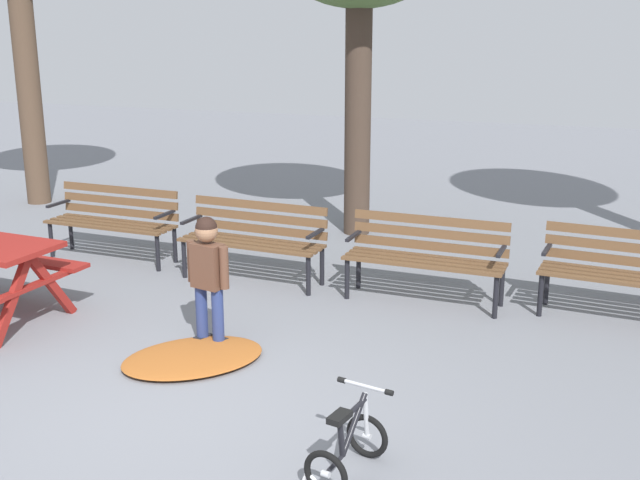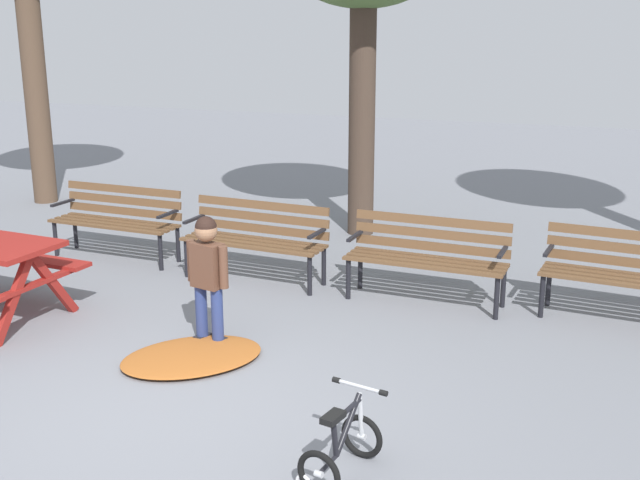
% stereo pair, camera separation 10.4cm
% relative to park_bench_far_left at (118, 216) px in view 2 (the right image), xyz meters
% --- Properties ---
extents(ground, '(36.00, 36.00, 0.00)m').
position_rel_park_bench_far_left_xyz_m(ground, '(2.60, -3.25, -0.51)').
color(ground, slate).
extents(park_bench_far_left, '(1.61, 0.50, 0.85)m').
position_rel_park_bench_far_left_xyz_m(park_bench_far_left, '(0.00, 0.00, 0.00)').
color(park_bench_far_left, brown).
rests_on(park_bench_far_left, ground).
extents(park_bench_left, '(1.62, 0.54, 0.85)m').
position_rel_park_bench_far_left_xyz_m(park_bench_left, '(1.90, -0.16, 0.00)').
color(park_bench_left, brown).
rests_on(park_bench_left, ground).
extents(park_bench_right, '(1.61, 0.49, 0.85)m').
position_rel_park_bench_far_left_xyz_m(park_bench_right, '(3.80, -0.17, 0.00)').
color(park_bench_right, brown).
rests_on(park_bench_right, ground).
extents(park_bench_far_right, '(1.63, 0.58, 0.85)m').
position_rel_park_bench_far_left_xyz_m(park_bench_far_right, '(5.70, -0.04, 0.00)').
color(park_bench_far_right, brown).
rests_on(park_bench_far_right, ground).
extents(child_standing, '(0.43, 0.22, 1.15)m').
position_rel_park_bench_far_left_xyz_m(child_standing, '(2.30, -1.94, 0.17)').
color(child_standing, navy).
rests_on(child_standing, ground).
extents(kids_bicycle, '(0.45, 0.61, 0.54)m').
position_rel_park_bench_far_left_xyz_m(kids_bicycle, '(4.08, -3.50, -0.31)').
color(kids_bicycle, black).
rests_on(kids_bicycle, ground).
extents(leaf_pile, '(1.43, 1.44, 0.07)m').
position_rel_park_bench_far_left_xyz_m(leaf_pile, '(2.33, -2.31, -0.48)').
color(leaf_pile, '#9E5623').
rests_on(leaf_pile, ground).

